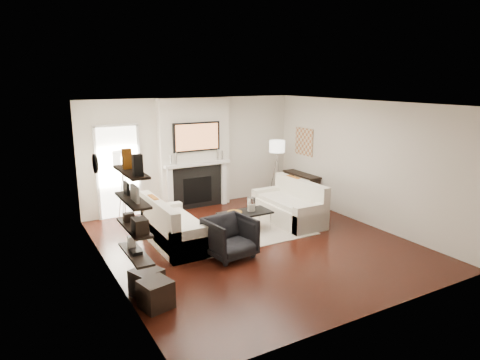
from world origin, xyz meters
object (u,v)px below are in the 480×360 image
loveseat_left_base (177,235)px  armchair (230,235)px  loveseat_right_base (288,212)px  lamp_left_shade (122,158)px  lamp_right_shade (277,146)px  coffee_table (245,213)px  ottoman_near (147,282)px

loveseat_left_base → armchair: (0.63, -1.00, 0.19)m
loveseat_right_base → lamp_left_shade: 3.87m
loveseat_left_base → lamp_right_shade: bearing=25.3°
loveseat_left_base → coffee_table: (1.53, 0.01, 0.19)m
lamp_left_shade → ottoman_near: lamp_left_shade is taller
loveseat_left_base → loveseat_right_base: size_ratio=1.00×
armchair → loveseat_left_base: bearing=115.0°
loveseat_right_base → ottoman_near: bearing=-155.7°
lamp_right_shade → ottoman_near: lamp_right_shade is taller
coffee_table → lamp_right_shade: 2.68m
coffee_table → lamp_left_shade: (-2.02, 1.89, 1.05)m
ottoman_near → loveseat_left_base: bearing=55.9°
loveseat_right_base → ottoman_near: loveseat_right_base is taller
loveseat_right_base → ottoman_near: 4.18m
coffee_table → armchair: (-0.90, -1.01, 0.00)m
lamp_left_shade → loveseat_right_base: bearing=-29.6°
loveseat_left_base → armchair: 1.20m
loveseat_left_base → armchair: armchair is taller
loveseat_left_base → loveseat_right_base: same height
coffee_table → lamp_right_shade: (1.88, 1.60, 1.05)m
loveseat_left_base → lamp_right_shade: size_ratio=4.50×
loveseat_left_base → lamp_left_shade: size_ratio=4.50×
coffee_table → lamp_left_shade: size_ratio=2.75×
coffee_table → loveseat_left_base: bearing=-179.7°
loveseat_left_base → lamp_left_shade: bearing=104.4°
loveseat_left_base → lamp_right_shade: lamp_right_shade is taller
lamp_right_shade → coffee_table: bearing=-139.5°
armchair → ottoman_near: 1.87m
coffee_table → lamp_right_shade: size_ratio=2.75×
lamp_right_shade → ottoman_near: bearing=-144.3°
armchair → lamp_left_shade: bearing=103.8°
lamp_left_shade → ottoman_near: size_ratio=1.00×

